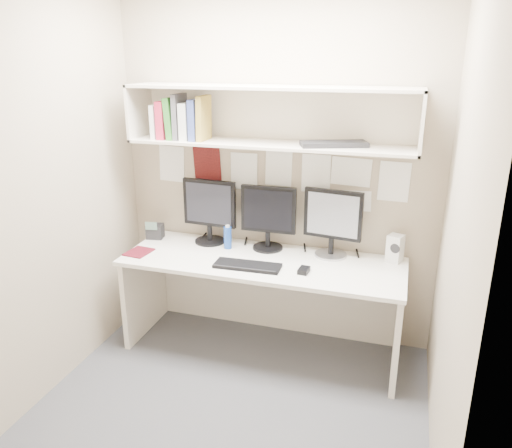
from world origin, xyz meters
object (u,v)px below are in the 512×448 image
(monitor_center, at_px, (268,215))
(keyboard, at_px, (247,266))
(desk_phone, at_px, (155,231))
(maroon_notebook, at_px, (139,252))
(monitor_left, at_px, (209,209))
(monitor_right, at_px, (333,221))
(desk, at_px, (262,305))
(speaker, at_px, (395,248))

(monitor_center, distance_m, keyboard, 0.46)
(desk_phone, bearing_deg, maroon_notebook, -93.68)
(monitor_left, height_order, monitor_right, monitor_left)
(desk, relative_size, desk_phone, 13.32)
(maroon_notebook, bearing_deg, monitor_left, 47.32)
(desk, relative_size, monitor_left, 4.05)
(monitor_center, bearing_deg, keyboard, -96.75)
(monitor_center, bearing_deg, desk, -85.62)
(keyboard, height_order, desk_phone, desk_phone)
(desk, distance_m, keyboard, 0.41)
(monitor_center, bearing_deg, desk_phone, -177.82)
(monitor_left, xyz_separation_m, speaker, (1.39, 0.02, -0.17))
(speaker, xyz_separation_m, desk_phone, (-1.84, -0.07, -0.04))
(keyboard, relative_size, speaker, 2.32)
(maroon_notebook, distance_m, desk_phone, 0.32)
(maroon_notebook, bearing_deg, monitor_right, 20.92)
(speaker, height_order, desk_phone, speaker)
(monitor_center, relative_size, keyboard, 1.05)
(speaker, bearing_deg, desk, -144.35)
(monitor_left, height_order, monitor_center, monitor_left)
(monitor_center, bearing_deg, maroon_notebook, -158.41)
(keyboard, height_order, speaker, speaker)
(desk, distance_m, monitor_center, 0.66)
(monitor_center, bearing_deg, monitor_left, 178.84)
(desk, xyz_separation_m, desk_phone, (-0.94, 0.17, 0.42))
(monitor_left, distance_m, desk_phone, 0.50)
(maroon_notebook, height_order, desk_phone, desk_phone)
(monitor_left, bearing_deg, monitor_right, 3.40)
(speaker, bearing_deg, monitor_center, -158.01)
(monitor_left, distance_m, maroon_notebook, 0.62)
(desk, height_order, maroon_notebook, maroon_notebook)
(monitor_right, xyz_separation_m, maroon_notebook, (-1.36, -0.37, -0.26))
(monitor_right, bearing_deg, desk_phone, -170.20)
(desk, xyz_separation_m, speaker, (0.90, 0.24, 0.46))
(monitor_right, distance_m, desk_phone, 1.41)
(monitor_center, height_order, monitor_right, monitor_right)
(keyboard, bearing_deg, maroon_notebook, 176.94)
(keyboard, relative_size, desk_phone, 3.05)
(keyboard, bearing_deg, monitor_left, 136.03)
(monitor_left, relative_size, monitor_center, 1.03)
(keyboard, height_order, maroon_notebook, keyboard)
(monitor_center, height_order, speaker, monitor_center)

